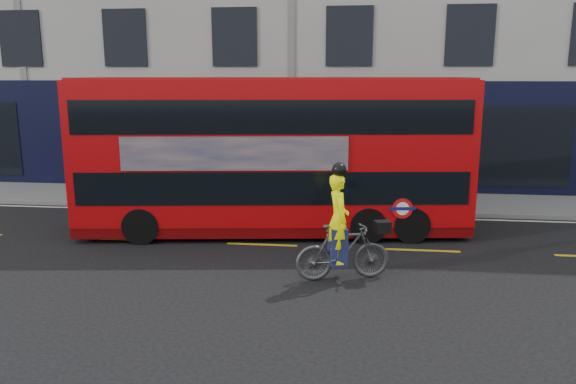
# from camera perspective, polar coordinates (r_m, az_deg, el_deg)

# --- Properties ---
(ground) EXTENTS (120.00, 120.00, 0.00)m
(ground) POSITION_cam_1_polar(r_m,az_deg,el_deg) (12.92, -3.75, -7.34)
(ground) COLOR black
(ground) RESTS_ON ground
(pavement) EXTENTS (60.00, 3.00, 0.12)m
(pavement) POSITION_cam_1_polar(r_m,az_deg,el_deg) (19.09, -0.19, -0.73)
(pavement) COLOR slate
(pavement) RESTS_ON ground
(kerb) EXTENTS (60.00, 0.12, 0.13)m
(kerb) POSITION_cam_1_polar(r_m,az_deg,el_deg) (17.64, -0.79, -1.79)
(kerb) COLOR slate
(kerb) RESTS_ON ground
(road_edge_line) EXTENTS (58.00, 0.10, 0.01)m
(road_edge_line) POSITION_cam_1_polar(r_m,az_deg,el_deg) (17.36, -0.92, -2.22)
(road_edge_line) COLOR silver
(road_edge_line) RESTS_ON ground
(lane_dashes) EXTENTS (58.00, 0.12, 0.01)m
(lane_dashes) POSITION_cam_1_polar(r_m,az_deg,el_deg) (14.32, -2.65, -5.35)
(lane_dashes) COLOR gold
(lane_dashes) RESTS_ON ground
(bus) EXTENTS (10.53, 3.67, 4.16)m
(bus) POSITION_cam_1_polar(r_m,az_deg,el_deg) (15.01, -1.37, 3.81)
(bus) COLOR #AF070A
(bus) RESTS_ON ground
(cyclist) EXTENTS (2.09, 1.09, 2.50)m
(cyclist) POSITION_cam_1_polar(r_m,az_deg,el_deg) (11.79, 5.48, -5.03)
(cyclist) COLOR #444749
(cyclist) RESTS_ON ground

